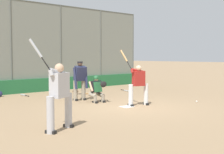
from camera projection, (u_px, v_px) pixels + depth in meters
name	position (u px, v px, depth m)	size (l,w,h in m)	color
ground_plane	(127.00, 107.00, 11.52)	(160.00, 160.00, 0.00)	#9E7F5B
home_plate_marker	(127.00, 107.00, 11.52)	(0.43, 0.43, 0.01)	white
backstop_fence	(37.00, 45.00, 16.29)	(14.45, 0.08, 4.69)	#515651
padding_wall	(39.00, 85.00, 16.35)	(14.09, 0.18, 0.70)	#236638
bleachers_beyond	(26.00, 77.00, 19.02)	(10.06, 3.05, 1.80)	slate
batter_at_plate	(138.00, 84.00, 11.76)	(0.87, 0.82, 2.11)	silver
catcher_behind_plate	(97.00, 89.00, 12.62)	(0.58, 0.70, 1.09)	gray
umpire_home	(80.00, 79.00, 13.12)	(0.67, 0.46, 1.66)	gray
batter_on_deck	(59.00, 94.00, 7.82)	(1.19, 0.58, 2.30)	#B7B7BC
spare_bat_near_backstop	(24.00, 95.00, 14.75)	(0.10, 0.90, 0.07)	black
spare_bat_by_padding	(126.00, 91.00, 16.63)	(0.29, 0.88, 0.07)	black
spare_bat_third_base_side	(87.00, 93.00, 15.34)	(0.77, 0.33, 0.07)	black
fielding_glove_on_dirt	(75.00, 91.00, 16.09)	(0.34, 0.26, 0.12)	#56331E
baseball_loose	(197.00, 101.00, 12.62)	(0.07, 0.07, 0.07)	white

